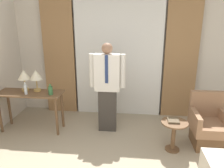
# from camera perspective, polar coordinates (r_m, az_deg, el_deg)

# --- Properties ---
(wall_back) EXTENTS (10.00, 0.06, 2.70)m
(wall_back) POSITION_cam_1_polar(r_m,az_deg,el_deg) (4.83, 1.82, 7.89)
(wall_back) COLOR beige
(wall_back) RESTS_ON ground_plane
(curtain_sheer_center) EXTENTS (1.85, 0.06, 2.58)m
(curtain_sheer_center) POSITION_cam_1_polar(r_m,az_deg,el_deg) (4.71, 1.70, 6.91)
(curtain_sheer_center) COLOR white
(curtain_sheer_center) RESTS_ON ground_plane
(curtain_drape_left) EXTENTS (0.68, 0.06, 2.58)m
(curtain_drape_left) POSITION_cam_1_polar(r_m,az_deg,el_deg) (4.97, -13.61, 6.99)
(curtain_drape_left) COLOR #997047
(curtain_drape_left) RESTS_ON ground_plane
(curtain_drape_right) EXTENTS (0.68, 0.06, 2.58)m
(curtain_drape_right) POSITION_cam_1_polar(r_m,az_deg,el_deg) (4.80, 17.56, 6.31)
(curtain_drape_right) COLOR #997047
(curtain_drape_right) RESTS_ON ground_plane
(desk) EXTENTS (1.23, 0.45, 0.77)m
(desk) POSITION_cam_1_polar(r_m,az_deg,el_deg) (4.43, -20.57, -3.69)
(desk) COLOR brown
(desk) RESTS_ON ground_plane
(table_lamp_left) EXTENTS (0.23, 0.23, 0.41)m
(table_lamp_left) POSITION_cam_1_polar(r_m,az_deg,el_deg) (4.43, -22.03, 2.03)
(table_lamp_left) COLOR tan
(table_lamp_left) RESTS_ON desk
(table_lamp_right) EXTENTS (0.23, 0.23, 0.41)m
(table_lamp_right) POSITION_cam_1_polar(r_m,az_deg,el_deg) (4.33, -19.25, 1.98)
(table_lamp_right) COLOR tan
(table_lamp_right) RESTS_ON desk
(bottle_near_edge) EXTENTS (0.08, 0.08, 0.20)m
(bottle_near_edge) POSITION_cam_1_polar(r_m,az_deg,el_deg) (4.11, -15.78, -1.61)
(bottle_near_edge) COLOR #336638
(bottle_near_edge) RESTS_ON desk
(bottle_by_lamp) EXTENTS (0.06, 0.06, 0.23)m
(bottle_by_lamp) POSITION_cam_1_polar(r_m,az_deg,el_deg) (4.28, -21.65, -1.28)
(bottle_by_lamp) COLOR silver
(bottle_by_lamp) RESTS_ON desk
(person) EXTENTS (0.67, 0.22, 1.70)m
(person) POSITION_cam_1_polar(r_m,az_deg,el_deg) (4.05, -1.22, -0.27)
(person) COLOR #38332D
(person) RESTS_ON ground_plane
(armchair) EXTENTS (0.57, 0.62, 0.90)m
(armchair) POSITION_cam_1_polar(r_m,az_deg,el_deg) (4.13, 23.76, -10.18)
(armchair) COLOR brown
(armchair) RESTS_ON ground_plane
(side_table) EXTENTS (0.43, 0.43, 0.51)m
(side_table) POSITION_cam_1_polar(r_m,az_deg,el_deg) (3.77, 15.85, -11.74)
(side_table) COLOR brown
(side_table) RESTS_ON ground_plane
(book) EXTENTS (0.18, 0.21, 0.03)m
(book) POSITION_cam_1_polar(r_m,az_deg,el_deg) (3.71, 15.69, -9.12)
(book) COLOR brown
(book) RESTS_ON side_table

